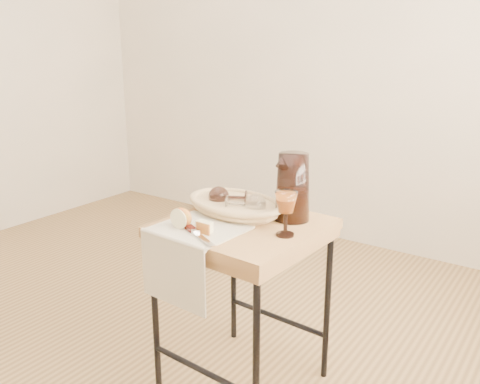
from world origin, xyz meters
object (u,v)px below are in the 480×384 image
Objects in this scene: goblet_lying_b at (244,204)px; side_table at (243,306)px; pitcher at (293,187)px; wine_goblet at (286,213)px; apple_half at (183,217)px; tea_towel at (199,229)px; bread_basket at (235,207)px; table_knife at (197,233)px; goblet_lying_a at (230,197)px.

side_table is at bearing -80.67° from goblet_lying_b.
wine_goblet is (0.06, -0.16, -0.04)m from pitcher.
tea_towel is at bearing 26.24° from apple_half.
table_knife is at bearing -72.10° from bread_basket.
tea_towel is 1.86× the size of wine_goblet.
apple_half is (-0.02, -0.26, -0.01)m from goblet_lying_a.
bread_basket is 0.30m from wine_goblet.
side_table is at bearing 103.08° from table_knife.
bread_basket is at bearing 160.54° from wine_goblet.
bread_basket is 2.34× the size of wine_goblet.
goblet_lying_b is 0.56× the size of table_knife.
table_knife is (0.09, -0.03, -0.03)m from apple_half.
table_knife reaches higher than side_table.
goblet_lying_a is at bearing 101.56° from tea_towel.
goblet_lying_b reaches higher than bread_basket.
pitcher is at bearing 2.48° from goblet_lying_b.
goblet_lying_a is 0.58× the size of table_knife.
side_table is 2.30× the size of tea_towel.
goblet_lying_b is (0.05, 0.20, 0.05)m from tea_towel.
pitcher is at bearing 24.80° from bread_basket.
wine_goblet reaches higher than apple_half.
bread_basket is at bearing 79.28° from apple_half.
bread_basket is 1.28× the size of pitcher.
table_knife is at bearing -137.67° from pitcher.
wine_goblet is at bearing -88.54° from pitcher.
goblet_lying_b is 0.24m from wine_goblet.
goblet_lying_b is 0.19m from pitcher.
wine_goblet is at bearing 132.83° from goblet_lying_a.
apple_half reaches higher than table_knife.
table_knife is at bearing -117.33° from goblet_lying_b.
bread_basket is 0.24m from pitcher.
goblet_lying_a is at bearing 169.37° from pitcher.
table_knife is (0.04, -0.06, 0.01)m from tea_towel.
pitcher is at bearing 111.73° from wine_goblet.
side_table is 0.41m from table_knife.
tea_towel is 0.31m from wine_goblet.
pitcher is (0.21, 0.28, 0.12)m from tea_towel.
goblet_lying_a is 0.30m from table_knife.
tea_towel is at bearing -79.94° from bread_basket.
pitcher reaches higher than apple_half.
side_table is 1.82× the size of bread_basket.
wine_goblet reaches higher than tea_towel.
apple_half is at bearing -139.48° from goblet_lying_b.
goblet_lying_a is at bearing 87.13° from apple_half.
side_table is 2.93× the size of table_knife.
apple_half is (-0.14, -0.17, 0.37)m from side_table.
bread_basket is at bearing 140.30° from side_table.
pitcher is (0.25, 0.04, 0.07)m from goblet_lying_a.
side_table is 5.05× the size of goblet_lying_a.
goblet_lying_a is at bearing 130.60° from table_knife.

